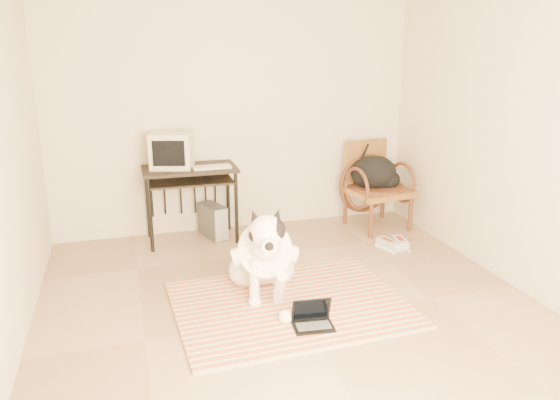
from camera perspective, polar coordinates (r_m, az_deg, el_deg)
name	(u,v)px	position (r m, az deg, el deg)	size (l,w,h in m)	color
floor	(299,318)	(4.36, 1.97, -12.21)	(4.50, 4.50, 0.00)	#9A7C5E
wall_back	(235,109)	(6.04, -4.73, 9.44)	(4.50, 4.50, 0.00)	beige
wall_front	(517,276)	(1.99, 23.49, -7.26)	(4.50, 4.50, 0.00)	beige
wall_right	(535,134)	(4.90, 25.06, 6.24)	(4.50, 4.50, 0.00)	beige
rug	(290,305)	(4.53, 1.07, -10.87)	(1.90, 1.48, 0.02)	#E45A2B
dog	(264,256)	(4.58, -1.72, -5.91)	(0.58, 1.21, 0.87)	white
laptop	(312,319)	(4.20, 3.40, -12.31)	(0.32, 0.25, 0.21)	black
computer_desk	(190,178)	(5.77, -9.36, 2.27)	(0.97, 0.54, 0.80)	black
crt_monitor	(172,150)	(5.76, -11.23, 5.18)	(0.50, 0.48, 0.37)	beige
desk_keyboard	(212,167)	(5.68, -7.15, 3.44)	(0.39, 0.14, 0.03)	beige
pc_tower	(213,221)	(5.99, -7.00, -2.18)	(0.28, 0.42, 0.36)	#464648
rattan_chair	(376,185)	(6.30, 9.95, 1.53)	(0.72, 0.70, 0.97)	brown
backpack	(376,174)	(6.24, 10.00, 2.70)	(0.56, 0.43, 0.39)	black
sneaker_left	(388,245)	(5.77, 11.27, -4.62)	(0.19, 0.30, 0.10)	white
sneaker_right	(400,244)	(5.82, 12.45, -4.48)	(0.15, 0.29, 0.10)	white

